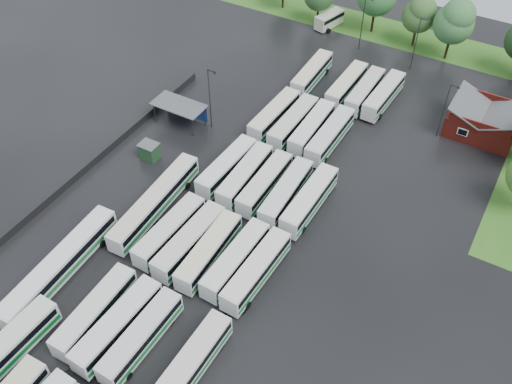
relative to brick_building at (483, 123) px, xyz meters
The scene contains 39 objects.
ground 49.08m from the brick_building, 119.30° to the right, with size 160.00×160.00×0.00m, color black.
brick_building is the anchor object (origin of this frame).
wash_shed 46.14m from the brick_building, 153.27° to the right, with size 8.20×4.20×3.58m.
utility_hut 50.26m from the brick_building, 143.11° to the right, with size 2.70×2.20×2.62m.
grass_strip_north 31.19m from the brick_building, 134.96° to the left, with size 80.00×10.00×0.01m, color #366B1D.
west_fence 57.83m from the brick_building, 143.04° to the right, with size 0.10×50.00×1.20m, color #2D2D30.
bus_r1c0 62.01m from the brick_building, 117.19° to the right, with size 2.83×11.89×3.29m.
bus_r1c1 60.69m from the brick_building, 114.36° to the right, with size 3.05×12.25×3.38m.
bus_r1c2 59.36m from the brick_building, 111.75° to the right, with size 2.63×11.64×3.23m.
bus_r1c4 57.29m from the brick_building, 105.83° to the right, with size 2.65×11.97×3.33m.
bus_r2c0 50.19m from the brick_building, 124.24° to the right, with size 2.92×11.85×3.28m.
bus_r2c1 48.66m from the brick_building, 121.05° to the right, with size 2.97×12.13×3.35m.
bus_r2c2 47.31m from the brick_building, 117.97° to the right, with size 2.89×11.88×3.29m.
bus_r2c3 45.32m from the brick_building, 114.41° to the right, with size 2.77×11.84×3.28m.
bus_r2c4 44.33m from the brick_building, 110.85° to the right, with size 2.91×12.04×3.33m.
bus_r3c0 39.76m from the brick_building, 135.57° to the right, with size 2.93×11.85×3.28m.
bus_r3c1 37.81m from the brick_building, 131.98° to the right, with size 2.85×11.92×3.30m.
bus_r3c2 35.82m from the brick_building, 128.30° to the right, with size 2.56×11.65×3.24m.
bus_r3c3 33.96m from the brick_building, 123.69° to the right, with size 2.96×12.04×3.33m.
bus_r3c4 32.01m from the brick_building, 119.00° to the right, with size 2.72×12.24×3.40m.
bus_r4c0 31.70m from the brick_building, 153.60° to the right, with size 2.91×11.99×3.32m.
bus_r4c1 28.82m from the brick_building, 150.17° to the right, with size 2.70×12.03×3.34m.
bus_r4c2 26.09m from the brick_building, 147.28° to the right, with size 2.70×11.81×3.28m.
bus_r4c3 23.72m from the brick_building, 142.48° to the right, with size 2.69×12.21×3.39m.
bus_r5c0 28.43m from the brick_building, behind, with size 2.81×11.87×3.29m.
bus_r5c2 22.03m from the brick_building, behind, with size 2.69×11.78×3.27m.
bus_r5c3 18.79m from the brick_building, behind, with size 2.49×11.58×3.22m.
bus_r5c4 15.67m from the brick_building, behind, with size 2.98×11.97×3.31m.
artic_bus_west_b 50.51m from the brick_building, 130.65° to the right, with size 3.22×17.57×3.24m.
artic_bus_west_c 63.71m from the brick_building, 124.56° to the right, with size 3.30×18.31×3.38m.
minibus 38.53m from the brick_building, 151.75° to the left, with size 3.93×6.75×2.78m.
tree_north_3 26.51m from the brick_building, 131.51° to the left, with size 6.00×6.00×9.93m.
tree_north_4 21.76m from the brick_building, 120.82° to the left, with size 6.98×6.98×11.57m.
lamp_post_ne 7.68m from the brick_building, 142.02° to the right, with size 1.45×0.28×9.40m.
lamp_post_nw 41.46m from the brick_building, 151.72° to the right, with size 1.61×0.31×10.48m.
lamp_post_back_w 29.08m from the brick_building, 152.26° to the left, with size 1.55×0.30×10.05m.
lamp_post_back_e 19.41m from the brick_building, 142.21° to the left, with size 1.52×0.30×9.85m.
puddle_2 53.04m from the brick_building, 127.20° to the right, with size 5.09×5.09×0.01m, color black.
puddle_3 48.73m from the brick_building, 109.29° to the right, with size 3.10×3.10×0.01m, color black.
Camera 1 is at (28.61, -34.05, 55.14)m, focal length 40.00 mm.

